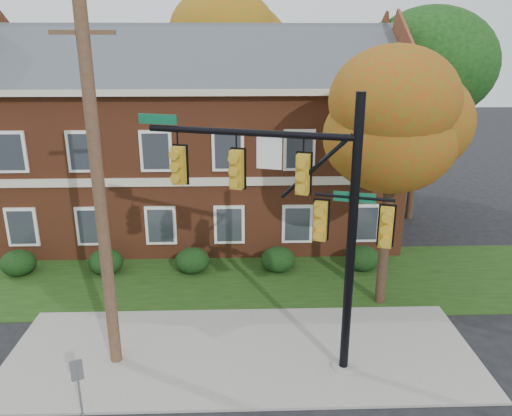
{
  "coord_description": "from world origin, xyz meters",
  "views": [
    {
      "loc": [
        -0.01,
        -11.95,
        8.98
      ],
      "look_at": [
        0.48,
        3.0,
        3.99
      ],
      "focal_mm": 35.0,
      "sensor_mm": 36.0,
      "label": 1
    }
  ],
  "objects_px": {
    "hedge_far_left": "(18,263)",
    "hedge_center": "(192,261)",
    "tree_right_rear": "(432,61)",
    "hedge_left": "(106,262)",
    "hedge_right": "(278,259)",
    "utility_pole": "(100,199)",
    "apartment_building": "(198,130)",
    "sign_post": "(78,383)",
    "tree_near_right": "(404,118)",
    "traffic_signal": "(299,205)",
    "hedge_far_right": "(363,258)",
    "tree_far_rear": "(228,44)"
  },
  "relations": [
    {
      "from": "hedge_far_left",
      "to": "hedge_center",
      "type": "height_order",
      "value": "same"
    },
    {
      "from": "tree_right_rear",
      "to": "hedge_left",
      "type": "bearing_deg",
      "value": -157.58
    },
    {
      "from": "hedge_right",
      "to": "utility_pole",
      "type": "xyz_separation_m",
      "value": [
        -5.22,
        -5.98,
        4.53
      ]
    },
    {
      "from": "apartment_building",
      "to": "sign_post",
      "type": "distance_m",
      "value": 14.54
    },
    {
      "from": "hedge_far_left",
      "to": "hedge_left",
      "type": "xyz_separation_m",
      "value": [
        3.5,
        0.0,
        0.0
      ]
    },
    {
      "from": "hedge_right",
      "to": "tree_near_right",
      "type": "bearing_deg",
      "value": -37.28
    },
    {
      "from": "hedge_far_left",
      "to": "traffic_signal",
      "type": "distance_m",
      "value": 12.98
    },
    {
      "from": "tree_right_rear",
      "to": "sign_post",
      "type": "distance_m",
      "value": 20.95
    },
    {
      "from": "utility_pole",
      "to": "traffic_signal",
      "type": "bearing_deg",
      "value": -4.26
    },
    {
      "from": "apartment_building",
      "to": "hedge_far_left",
      "type": "height_order",
      "value": "apartment_building"
    },
    {
      "from": "hedge_right",
      "to": "traffic_signal",
      "type": "distance_m",
      "value": 7.56
    },
    {
      "from": "hedge_left",
      "to": "hedge_center",
      "type": "distance_m",
      "value": 3.5
    },
    {
      "from": "hedge_left",
      "to": "hedge_far_right",
      "type": "relative_size",
      "value": 1.0
    },
    {
      "from": "hedge_right",
      "to": "hedge_far_right",
      "type": "height_order",
      "value": "same"
    },
    {
      "from": "traffic_signal",
      "to": "hedge_far_left",
      "type": "bearing_deg",
      "value": 167.45
    },
    {
      "from": "apartment_building",
      "to": "hedge_far_right",
      "type": "relative_size",
      "value": 13.43
    },
    {
      "from": "tree_far_rear",
      "to": "sign_post",
      "type": "distance_m",
      "value": 23.27
    },
    {
      "from": "sign_post",
      "to": "traffic_signal",
      "type": "bearing_deg",
      "value": 2.67
    },
    {
      "from": "tree_far_rear",
      "to": "hedge_left",
      "type": "bearing_deg",
      "value": -110.29
    },
    {
      "from": "traffic_signal",
      "to": "utility_pole",
      "type": "relative_size",
      "value": 0.79
    },
    {
      "from": "hedge_right",
      "to": "tree_far_rear",
      "type": "distance_m",
      "value": 15.66
    },
    {
      "from": "hedge_far_right",
      "to": "tree_near_right",
      "type": "distance_m",
      "value": 6.77
    },
    {
      "from": "hedge_far_left",
      "to": "hedge_far_right",
      "type": "bearing_deg",
      "value": 0.0
    },
    {
      "from": "apartment_building",
      "to": "hedge_left",
      "type": "height_order",
      "value": "apartment_building"
    },
    {
      "from": "apartment_building",
      "to": "utility_pole",
      "type": "xyz_separation_m",
      "value": [
        -1.72,
        -11.24,
        0.07
      ]
    },
    {
      "from": "tree_right_rear",
      "to": "hedge_far_left",
      "type": "bearing_deg",
      "value": -161.55
    },
    {
      "from": "utility_pole",
      "to": "tree_right_rear",
      "type": "bearing_deg",
      "value": 40.79
    },
    {
      "from": "tree_right_rear",
      "to": "tree_far_rear",
      "type": "xyz_separation_m",
      "value": [
        -9.97,
        6.98,
        0.72
      ]
    },
    {
      "from": "sign_post",
      "to": "hedge_center",
      "type": "bearing_deg",
      "value": 55.62
    },
    {
      "from": "hedge_right",
      "to": "traffic_signal",
      "type": "relative_size",
      "value": 0.18
    },
    {
      "from": "hedge_center",
      "to": "apartment_building",
      "type": "bearing_deg",
      "value": 90.0
    },
    {
      "from": "hedge_center",
      "to": "hedge_far_right",
      "type": "relative_size",
      "value": 1.0
    },
    {
      "from": "traffic_signal",
      "to": "sign_post",
      "type": "xyz_separation_m",
      "value": [
        -5.41,
        -2.52,
        -3.52
      ]
    },
    {
      "from": "hedge_center",
      "to": "sign_post",
      "type": "distance_m",
      "value": 8.94
    },
    {
      "from": "hedge_far_left",
      "to": "tree_near_right",
      "type": "relative_size",
      "value": 0.16
    },
    {
      "from": "hedge_center",
      "to": "hedge_left",
      "type": "bearing_deg",
      "value": 180.0
    },
    {
      "from": "tree_far_rear",
      "to": "sign_post",
      "type": "bearing_deg",
      "value": -98.38
    },
    {
      "from": "tree_far_rear",
      "to": "utility_pole",
      "type": "bearing_deg",
      "value": -99.12
    },
    {
      "from": "hedge_far_right",
      "to": "utility_pole",
      "type": "relative_size",
      "value": 0.14
    },
    {
      "from": "hedge_left",
      "to": "tree_near_right",
      "type": "distance_m",
      "value": 12.68
    },
    {
      "from": "hedge_center",
      "to": "tree_right_rear",
      "type": "bearing_deg",
      "value": 28.37
    },
    {
      "from": "hedge_center",
      "to": "tree_near_right",
      "type": "distance_m",
      "value": 9.9
    },
    {
      "from": "hedge_far_right",
      "to": "tree_far_rear",
      "type": "distance_m",
      "value": 16.51
    },
    {
      "from": "hedge_center",
      "to": "hedge_far_right",
      "type": "distance_m",
      "value": 7.0
    },
    {
      "from": "hedge_far_left",
      "to": "traffic_signal",
      "type": "xyz_separation_m",
      "value": [
        10.54,
        -6.18,
        4.36
      ]
    },
    {
      "from": "hedge_far_left",
      "to": "utility_pole",
      "type": "relative_size",
      "value": 0.14
    },
    {
      "from": "hedge_center",
      "to": "traffic_signal",
      "type": "bearing_deg",
      "value": -60.18
    },
    {
      "from": "hedge_far_left",
      "to": "hedge_left",
      "type": "bearing_deg",
      "value": 0.0
    },
    {
      "from": "hedge_center",
      "to": "utility_pole",
      "type": "distance_m",
      "value": 7.7
    },
    {
      "from": "utility_pole",
      "to": "sign_post",
      "type": "xyz_separation_m",
      "value": [
        -0.15,
        -2.72,
        -3.7
      ]
    }
  ]
}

